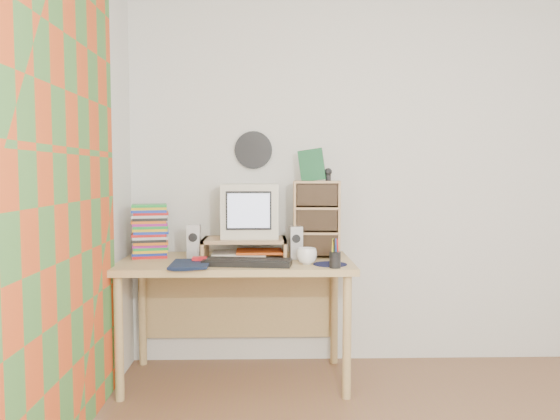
{
  "coord_description": "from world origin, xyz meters",
  "views": [
    {
      "loc": [
        -0.84,
        -1.92,
        1.28
      ],
      "look_at": [
        -0.76,
        1.33,
        1.06
      ],
      "focal_mm": 35.0,
      "sensor_mm": 36.0,
      "label": 1
    }
  ],
  "objects_px": {
    "desk": "(237,280)",
    "keyboard": "(247,262)",
    "diary": "(171,262)",
    "mug": "(307,256)",
    "crt_monitor": "(249,211)",
    "dvd_stack": "(150,233)",
    "cd_rack": "(317,219)"
  },
  "relations": [
    {
      "from": "desk",
      "to": "keyboard",
      "type": "bearing_deg",
      "value": -73.51
    },
    {
      "from": "keyboard",
      "to": "diary",
      "type": "height_order",
      "value": "diary"
    },
    {
      "from": "mug",
      "to": "crt_monitor",
      "type": "bearing_deg",
      "value": 137.58
    },
    {
      "from": "crt_monitor",
      "to": "dvd_stack",
      "type": "relative_size",
      "value": 1.19
    },
    {
      "from": "desk",
      "to": "diary",
      "type": "height_order",
      "value": "diary"
    },
    {
      "from": "mug",
      "to": "keyboard",
      "type": "bearing_deg",
      "value": -174.58
    },
    {
      "from": "desk",
      "to": "diary",
      "type": "xyz_separation_m",
      "value": [
        -0.35,
        -0.3,
        0.16
      ]
    },
    {
      "from": "cd_rack",
      "to": "diary",
      "type": "bearing_deg",
      "value": -155.42
    },
    {
      "from": "mug",
      "to": "cd_rack",
      "type": "bearing_deg",
      "value": 72.76
    },
    {
      "from": "desk",
      "to": "cd_rack",
      "type": "bearing_deg",
      "value": 4.1
    },
    {
      "from": "mug",
      "to": "diary",
      "type": "xyz_separation_m",
      "value": [
        -0.77,
        -0.08,
        -0.02
      ]
    },
    {
      "from": "dvd_stack",
      "to": "diary",
      "type": "height_order",
      "value": "dvd_stack"
    },
    {
      "from": "dvd_stack",
      "to": "mug",
      "type": "bearing_deg",
      "value": -27.45
    },
    {
      "from": "dvd_stack",
      "to": "cd_rack",
      "type": "height_order",
      "value": "cd_rack"
    },
    {
      "from": "desk",
      "to": "crt_monitor",
      "type": "xyz_separation_m",
      "value": [
        0.08,
        0.09,
        0.42
      ]
    },
    {
      "from": "crt_monitor",
      "to": "cd_rack",
      "type": "bearing_deg",
      "value": -8.38
    },
    {
      "from": "desk",
      "to": "keyboard",
      "type": "height_order",
      "value": "keyboard"
    },
    {
      "from": "crt_monitor",
      "to": "mug",
      "type": "distance_m",
      "value": 0.52
    },
    {
      "from": "cd_rack",
      "to": "diary",
      "type": "relative_size",
      "value": 1.81
    },
    {
      "from": "keyboard",
      "to": "diary",
      "type": "bearing_deg",
      "value": -166.45
    },
    {
      "from": "cd_rack",
      "to": "keyboard",
      "type": "bearing_deg",
      "value": -142.23
    },
    {
      "from": "desk",
      "to": "diary",
      "type": "relative_size",
      "value": 5.29
    },
    {
      "from": "dvd_stack",
      "to": "crt_monitor",
      "type": "bearing_deg",
      "value": -8.16
    },
    {
      "from": "desk",
      "to": "dvd_stack",
      "type": "distance_m",
      "value": 0.62
    },
    {
      "from": "keyboard",
      "to": "dvd_stack",
      "type": "height_order",
      "value": "dvd_stack"
    },
    {
      "from": "cd_rack",
      "to": "desk",
      "type": "bearing_deg",
      "value": -172.86
    },
    {
      "from": "crt_monitor",
      "to": "diary",
      "type": "relative_size",
      "value": 1.35
    },
    {
      "from": "keyboard",
      "to": "mug",
      "type": "bearing_deg",
      "value": 13.32
    },
    {
      "from": "desk",
      "to": "diary",
      "type": "bearing_deg",
      "value": -139.49
    },
    {
      "from": "crt_monitor",
      "to": "cd_rack",
      "type": "xyz_separation_m",
      "value": [
        0.42,
        -0.05,
        -0.05
      ]
    },
    {
      "from": "desk",
      "to": "crt_monitor",
      "type": "distance_m",
      "value": 0.44
    },
    {
      "from": "keyboard",
      "to": "cd_rack",
      "type": "distance_m",
      "value": 0.56
    }
  ]
}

